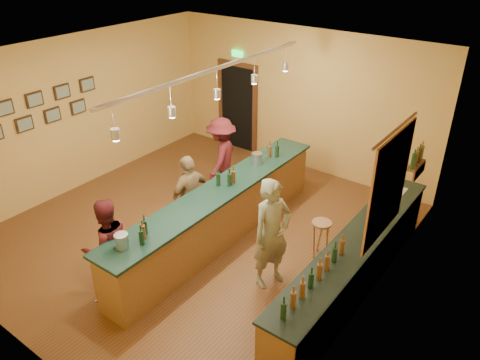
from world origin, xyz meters
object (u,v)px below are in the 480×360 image
Objects in this scene: tasting_bar at (220,211)px; customer_a at (107,247)px; customer_c at (221,157)px; customer_b at (190,196)px; bar_stool at (321,229)px; bartender at (272,234)px; back_counter at (353,264)px.

customer_a is (-0.55, -2.00, 0.18)m from tasting_bar.
customer_a is 3.41m from customer_c.
customer_b is at bearing -1.03° from customer_c.
tasting_bar is at bearing -177.79° from customer_a.
customer_b is 2.32× the size of bar_stool.
bartender is 1.91m from customer_b.
bar_stool is at bearing 3.34° from bartender.
back_counter is 3.73m from customer_c.
back_counter is at bearing -30.69° from bar_stool.
tasting_bar is (-2.47, -0.18, 0.12)m from back_counter.
back_counter is 3.05m from customer_b.
customer_b is (-1.89, 0.25, -0.12)m from bartender.
customer_a is at bearing -129.63° from bar_stool.
bartender is at bearing -106.32° from bar_stool.
customer_b reaches higher than customer_a.
bartender is 1.09× the size of customer_c.
bar_stool is (-0.81, 0.48, 0.05)m from back_counter.
tasting_bar reaches higher than back_counter.
tasting_bar is 7.47× the size of bar_stool.
customer_a reaches higher than back_counter.
bar_stool is at bearing 21.73° from tasting_bar.
tasting_bar is at bearing 18.21° from customer_c.
bartender is at bearing -152.44° from back_counter.
bartender is 2.67× the size of bar_stool.
customer_a is at bearing 4.12° from customer_b.
customer_c is 2.46× the size of bar_stool.
back_counter is at bearing -42.78° from bartender.
bartender reaches higher than customer_c.
customer_b is 2.37m from bar_stool.
customer_c is at bearing 73.16° from bartender.
bartender reaches higher than customer_a.
customer_c is at bearing -157.64° from customer_b.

